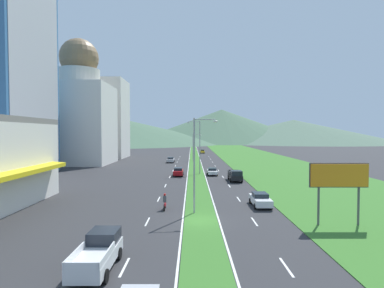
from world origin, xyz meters
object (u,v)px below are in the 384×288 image
(street_lamp_near, at_px, (195,159))
(billboard_roadside, at_px, (337,178))
(street_lamp_mid, at_px, (197,144))
(pickup_truck_0, at_px, (234,176))
(pickup_truck_1, at_px, (97,253))
(car_5, at_px, (201,151))
(street_lamp_far, at_px, (193,145))
(car_0, at_px, (169,160))
(car_2, at_px, (259,199))
(car_3, at_px, (211,171))
(motorcycle_rider, at_px, (163,203))
(car_1, at_px, (177,172))

(street_lamp_near, height_order, billboard_roadside, street_lamp_near)
(street_lamp_near, bearing_deg, street_lamp_mid, 88.39)
(pickup_truck_0, relative_size, pickup_truck_1, 1.00)
(car_5, bearing_deg, street_lamp_far, -6.40)
(street_lamp_mid, relative_size, car_0, 2.29)
(car_2, height_order, pickup_truck_1, pickup_truck_1)
(street_lamp_far, xyz_separation_m, car_3, (3.45, -32.54, -4.01))
(street_lamp_far, xyz_separation_m, motorcycle_rider, (-3.61, -60.37, -3.98))
(pickup_truck_0, bearing_deg, car_5, -177.48)
(street_lamp_far, bearing_deg, billboard_roadside, -79.09)
(street_lamp_near, height_order, car_5, street_lamp_near)
(street_lamp_mid, xyz_separation_m, pickup_truck_0, (6.23, -9.54, -5.17))
(car_2, relative_size, motorcycle_rider, 2.24)
(car_5, relative_size, motorcycle_rider, 2.02)
(billboard_roadside, xyz_separation_m, pickup_truck_1, (-19.21, -8.77, -3.36))
(car_1, bearing_deg, car_0, 7.14)
(street_lamp_far, height_order, car_2, street_lamp_far)
(car_3, height_order, pickup_truck_0, pickup_truck_0)
(billboard_roadside, bearing_deg, car_3, 105.46)
(car_1, height_order, pickup_truck_0, pickup_truck_0)
(car_1, relative_size, motorcycle_rider, 2.30)
(street_lamp_near, bearing_deg, street_lamp_far, 89.88)
(street_lamp_near, relative_size, motorcycle_rider, 5.01)
(street_lamp_near, relative_size, car_3, 2.16)
(car_0, distance_m, motorcycle_rider, 53.76)
(street_lamp_mid, distance_m, street_lamp_far, 31.02)
(billboard_roadside, bearing_deg, street_lamp_mid, 108.84)
(car_1, bearing_deg, pickup_truck_0, -123.32)
(car_1, relative_size, car_5, 1.14)
(pickup_truck_1, bearing_deg, car_3, -13.15)
(car_3, relative_size, pickup_truck_1, 0.86)
(car_0, relative_size, car_1, 1.04)
(street_lamp_near, bearing_deg, pickup_truck_1, -115.87)
(motorcycle_rider, bearing_deg, pickup_truck_0, -28.06)
(billboard_roadside, height_order, car_1, billboard_roadside)
(street_lamp_mid, bearing_deg, car_1, -145.51)
(motorcycle_rider, bearing_deg, street_lamp_mid, -8.42)
(car_1, bearing_deg, pickup_truck_1, 175.63)
(street_lamp_near, relative_size, pickup_truck_0, 1.85)
(street_lamp_far, xyz_separation_m, car_5, (3.73, 33.24, -3.98))
(car_2, bearing_deg, car_1, -157.10)
(car_0, relative_size, pickup_truck_1, 0.88)
(car_0, xyz_separation_m, car_1, (3.39, -27.07, 0.02))
(pickup_truck_0, bearing_deg, motorcycle_rider, -28.06)
(street_lamp_far, xyz_separation_m, car_2, (7.27, -58.82, -3.94))
(car_0, height_order, car_5, car_0)
(street_lamp_near, distance_m, motorcycle_rider, 6.23)
(car_0, xyz_separation_m, car_3, (10.15, -25.85, -0.07))
(street_lamp_near, bearing_deg, motorcycle_rider, 156.06)
(billboard_roadside, distance_m, pickup_truck_0, 26.53)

